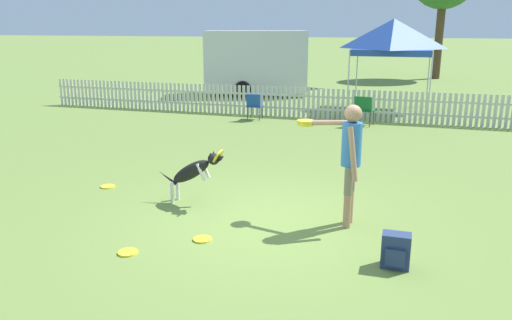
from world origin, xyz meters
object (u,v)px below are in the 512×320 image
frisbee_near_dog (202,239)px  canopy_tent_main (393,37)px  leaping_dog (194,170)px  frisbee_near_handler (128,252)px  folding_chair_blue_left (364,108)px  folding_chair_center (254,104)px  equipment_trailer (256,61)px  backpack_on_grass (396,251)px  handler_person (348,150)px  frisbee_midfield (108,186)px

frisbee_near_dog → canopy_tent_main: (1.87, 11.88, 2.44)m
leaping_dog → canopy_tent_main: (2.54, 10.60, 1.89)m
frisbee_near_handler → frisbee_near_dog: 1.00m
folding_chair_blue_left → folding_chair_center: folding_chair_blue_left is taller
equipment_trailer → backpack_on_grass: bearing=-83.2°
backpack_on_grass → equipment_trailer: (-6.20, 14.37, 1.16)m
handler_person → backpack_on_grass: size_ratio=4.13×
frisbee_near_handler → backpack_on_grass: backpack_on_grass is taller
frisbee_near_handler → equipment_trailer: bearing=101.0°
frisbee_near_handler → frisbee_near_dog: bearing=41.2°
backpack_on_grass → canopy_tent_main: size_ratio=0.14×
leaping_dog → folding_chair_center: bearing=-166.4°
backpack_on_grass → canopy_tent_main: canopy_tent_main is taller
frisbee_near_dog → frisbee_midfield: 3.01m
backpack_on_grass → folding_chair_blue_left: bearing=97.9°
leaping_dog → frisbee_near_handler: bearing=1.3°
handler_person → frisbee_midfield: (-4.31, 0.48, -1.11)m
frisbee_near_handler → leaping_dog: bearing=87.8°
frisbee_midfield → folding_chair_center: folding_chair_center is taller
backpack_on_grass → equipment_trailer: bearing=113.3°
backpack_on_grass → equipment_trailer: size_ratio=0.08×
folding_chair_center → equipment_trailer: bearing=-75.0°
backpack_on_grass → folding_chair_center: bearing=117.3°
equipment_trailer → folding_chair_center: bearing=-89.8°
folding_chair_center → frisbee_near_dog: bearing=101.1°
handler_person → equipment_trailer: (-5.45, 13.19, 0.25)m
frisbee_near_dog → folding_chair_blue_left: folding_chair_blue_left is taller
frisbee_near_dog → folding_chair_blue_left: size_ratio=0.29×
folding_chair_center → canopy_tent_main: size_ratio=0.27×
folding_chair_center → equipment_trailer: equipment_trailer is taller
leaping_dog → frisbee_midfield: 1.97m
leaping_dog → equipment_trailer: (-3.00, 13.05, 0.81)m
frisbee_near_handler → handler_person: bearing=35.5°
leaping_dog → equipment_trailer: size_ratio=0.24×
folding_chair_blue_left → frisbee_near_handler: bearing=87.3°
canopy_tent_main → folding_chair_center: bearing=-140.6°
handler_person → equipment_trailer: size_ratio=0.35×
leaping_dog → frisbee_near_dog: (0.67, -1.28, -0.56)m
folding_chair_blue_left → frisbee_near_dog: bearing=91.1°
leaping_dog → equipment_trailer: 13.41m
frisbee_near_handler → canopy_tent_main: 13.04m
frisbee_midfield → folding_chair_blue_left: (3.85, 7.13, 0.51)m
folding_chair_blue_left → handler_person: bearing=103.1°
leaping_dog → frisbee_midfield: size_ratio=4.74×
frisbee_near_handler → backpack_on_grass: bearing=10.8°
backpack_on_grass → folding_chair_center: size_ratio=0.53×
handler_person → leaping_dog: 2.51m
backpack_on_grass → canopy_tent_main: bearing=93.2°
frisbee_near_handler → folding_chair_center: folding_chair_center is taller
frisbee_near_dog → folding_chair_center: folding_chair_center is taller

